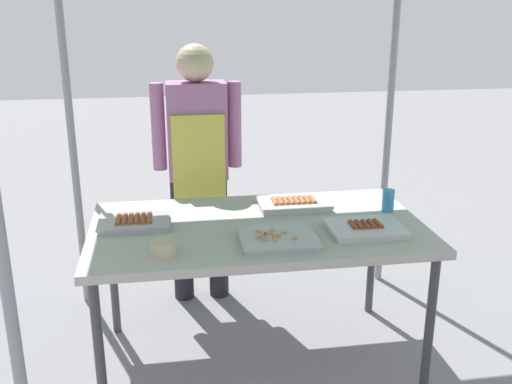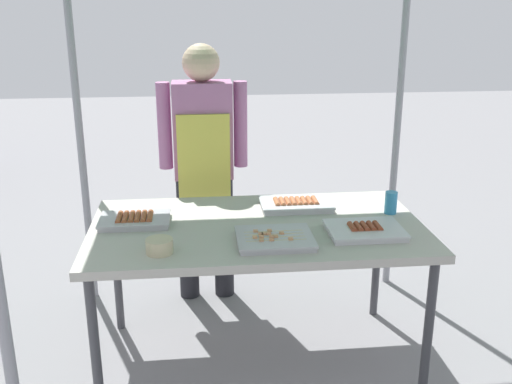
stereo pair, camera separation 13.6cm
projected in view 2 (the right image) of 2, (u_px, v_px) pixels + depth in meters
The scene contains 9 objects.
ground_plane at pixel (257, 359), 3.07m from camera, with size 18.00×18.00×0.00m, color slate.
stall_table at pixel (257, 235), 2.85m from camera, with size 1.60×0.90×0.75m.
tray_grilled_sausages at pixel (365, 230), 2.72m from camera, with size 0.35×0.27×0.05m.
tray_meat_skewers at pixel (274, 239), 2.63m from camera, with size 0.34×0.28×0.04m.
tray_pork_links at pixel (135, 220), 2.84m from camera, with size 0.34×0.23×0.05m.
tray_spring_rolls at pixel (296, 204), 3.07m from camera, with size 0.37×0.24×0.05m.
condiment_bowl at pixel (159, 246), 2.51m from camera, with size 0.12×0.12×0.06m, color #BFB28C.
drink_cup_near_edge at pixel (391, 203), 2.97m from camera, with size 0.06×0.06×0.11m, color #338CBF.
vendor_woman at pixel (204, 155), 3.46m from camera, with size 0.52×0.23×1.56m.
Camera 2 is at (-0.28, -2.63, 1.78)m, focal length 41.26 mm.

